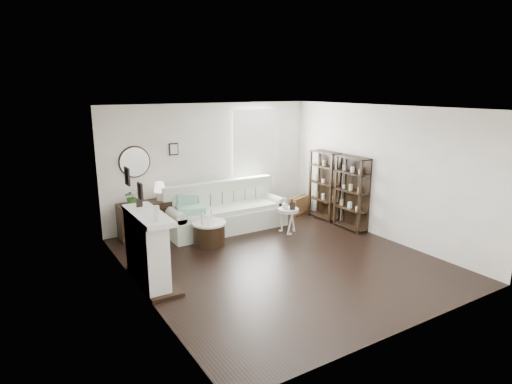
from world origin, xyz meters
TOP-DOWN VIEW (x-y plane):
  - room at (0.73, 2.70)m, footprint 5.50×5.50m
  - fireplace at (-2.32, 0.30)m, footprint 0.50×1.40m
  - shelf_unit_far at (2.33, 1.55)m, footprint 0.30×0.80m
  - shelf_unit_near at (2.33, 0.65)m, footprint 0.30×0.80m
  - sofa at (-0.03, 2.08)m, footprint 2.63×0.91m
  - quilt at (-0.88, 1.95)m, footprint 0.64×0.56m
  - suitcase at (2.08, 2.20)m, footprint 0.65×0.42m
  - dresser at (-1.66, 2.47)m, footprint 1.11×0.48m
  - table_lamp at (-1.34, 2.47)m, footprint 0.31×0.31m
  - potted_plant at (-1.94, 2.42)m, footprint 0.30×0.26m
  - drum_table at (-0.76, 1.36)m, footprint 0.67×0.67m
  - pedestal_table at (0.98, 1.12)m, footprint 0.45×0.45m
  - eiffel_drum at (-0.68, 1.40)m, footprint 0.13×0.13m
  - bottle_drum at (-0.92, 1.28)m, footprint 0.06×0.06m
  - card_frame_drum at (-0.80, 1.19)m, footprint 0.15×0.09m
  - eiffel_ped at (1.07, 1.15)m, footprint 0.12×0.12m
  - flask_ped at (0.91, 1.14)m, footprint 0.13×0.13m
  - card_frame_ped at (1.00, 1.00)m, footprint 0.12×0.08m

SIDE VIEW (x-z plane):
  - suitcase at x=2.08m, z-range 0.00..0.41m
  - drum_table at x=-0.76m, z-range 0.00..0.47m
  - sofa at x=-0.03m, z-range -0.17..0.85m
  - dresser at x=-1.66m, z-range 0.00..0.74m
  - pedestal_table at x=0.98m, z-range 0.22..0.76m
  - fireplace at x=-2.32m, z-range -0.38..1.46m
  - card_frame_drum at x=-0.80m, z-range 0.47..0.65m
  - eiffel_drum at x=-0.68m, z-range 0.47..0.67m
  - quilt at x=-0.88m, z-range 0.53..0.67m
  - bottle_drum at x=-0.92m, z-range 0.47..0.74m
  - card_frame_ped at x=1.00m, z-range 0.54..0.69m
  - eiffel_ped at x=1.07m, z-range 0.54..0.70m
  - flask_ped at x=0.91m, z-range 0.54..0.78m
  - shelf_unit_far at x=2.33m, z-range 0.00..1.60m
  - shelf_unit_near at x=2.33m, z-range 0.00..1.60m
  - potted_plant at x=-1.94m, z-range 0.74..1.06m
  - table_lamp at x=-1.34m, z-range 0.74..1.13m
  - room at x=0.73m, z-range -1.15..4.35m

